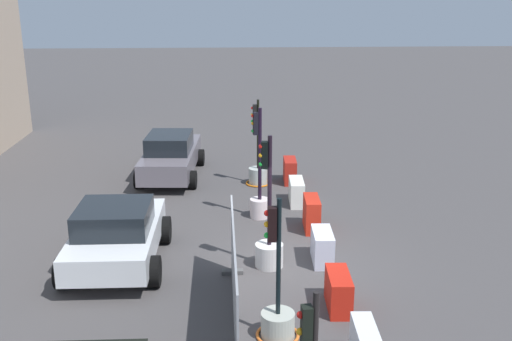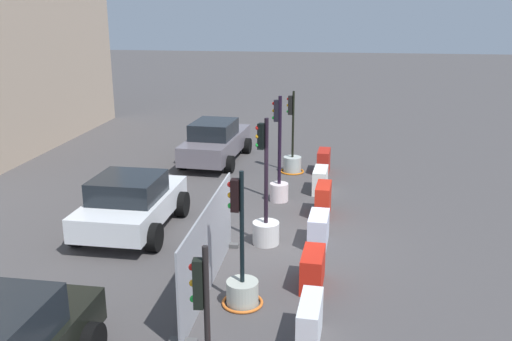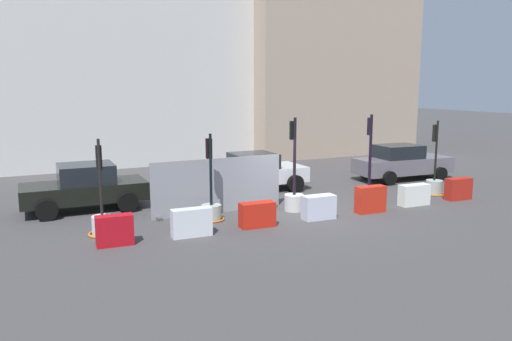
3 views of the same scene
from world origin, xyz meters
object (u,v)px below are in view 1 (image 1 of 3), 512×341
object	(u,v)px
traffic_light_2	(269,243)
construction_barrier_6	(290,171)
traffic_light_1	(277,315)
construction_barrier_4	(312,214)
car_grey_saloon	(171,155)
construction_barrier_3	(322,247)
car_white_van	(117,234)
traffic_light_3	(259,196)
construction_barrier_2	(338,291)
traffic_light_4	(258,172)
construction_barrier_5	(296,192)

from	to	relation	value
traffic_light_2	construction_barrier_6	bearing A→B (deg)	-11.02
traffic_light_1	construction_barrier_4	size ratio (longest dim) A/B	2.62
car_grey_saloon	construction_barrier_4	bearing A→B (deg)	-140.51
construction_barrier_3	car_grey_saloon	size ratio (longest dim) A/B	0.24
traffic_light_1	car_white_van	bearing A→B (deg)	46.60
traffic_light_3	construction_barrier_4	bearing A→B (deg)	-126.49
construction_barrier_2	car_grey_saloon	distance (m)	10.32
traffic_light_1	traffic_light_4	bearing A→B (deg)	-1.36
construction_barrier_5	construction_barrier_6	world-z (taller)	construction_barrier_6
traffic_light_3	construction_barrier_6	xyz separation A→B (m)	(3.23, -1.27, -0.25)
traffic_light_2	traffic_light_4	distance (m)	6.36
traffic_light_4	construction_barrier_4	size ratio (longest dim) A/B	2.75
construction_barrier_2	traffic_light_4	bearing A→B (deg)	7.75
traffic_light_2	construction_barrier_2	xyz separation A→B (m)	(-2.04, -1.28, -0.20)
traffic_light_2	construction_barrier_6	xyz separation A→B (m)	(6.47, -1.26, -0.18)
traffic_light_3	construction_barrier_2	size ratio (longest dim) A/B	2.93
traffic_light_2	construction_barrier_5	xyz separation A→B (m)	(4.32, -1.22, -0.21)
traffic_light_1	construction_barrier_5	size ratio (longest dim) A/B	2.39
car_grey_saloon	traffic_light_1	bearing A→B (deg)	-164.90
traffic_light_2	car_white_van	size ratio (longest dim) A/B	0.83
construction_barrier_6	traffic_light_4	bearing A→B (deg)	95.64
traffic_light_4	car_white_van	world-z (taller)	traffic_light_4
traffic_light_4	construction_barrier_4	bearing A→B (deg)	-163.45
construction_barrier_4	construction_barrier_5	world-z (taller)	construction_barrier_4
construction_barrier_6	traffic_light_3	bearing A→B (deg)	158.54
traffic_light_1	construction_barrier_3	distance (m)	3.49
traffic_light_2	construction_barrier_5	bearing A→B (deg)	-15.74
traffic_light_1	car_grey_saloon	distance (m)	10.79
traffic_light_2	car_white_van	world-z (taller)	traffic_light_2
traffic_light_1	construction_barrier_2	bearing A→B (deg)	-54.27
traffic_light_4	construction_barrier_6	xyz separation A→B (m)	(0.11, -1.12, -0.02)
car_grey_saloon	traffic_light_3	bearing A→B (deg)	-145.23
traffic_light_2	construction_barrier_3	bearing A→B (deg)	-82.84
traffic_light_1	construction_barrier_5	xyz separation A→B (m)	(7.34, -1.30, -0.08)
traffic_light_4	construction_barrier_3	bearing A→B (deg)	-169.20
car_white_van	car_grey_saloon	bearing A→B (deg)	-5.94
car_white_van	car_grey_saloon	size ratio (longest dim) A/B	0.84
construction_barrier_4	car_white_van	bearing A→B (deg)	110.69
construction_barrier_2	construction_barrier_4	world-z (taller)	construction_barrier_4
traffic_light_4	construction_barrier_3	distance (m)	6.31
traffic_light_2	construction_barrier_3	world-z (taller)	traffic_light_2
traffic_light_1	construction_barrier_5	distance (m)	7.45
construction_barrier_4	construction_barrier_3	bearing A→B (deg)	178.59
traffic_light_3	construction_barrier_6	bearing A→B (deg)	-21.46
construction_barrier_5	car_white_van	bearing A→B (deg)	129.45
traffic_light_2	construction_barrier_4	world-z (taller)	traffic_light_2
traffic_light_3	construction_barrier_3	world-z (taller)	traffic_light_3
traffic_light_2	car_white_van	bearing A→B (deg)	84.83
construction_barrier_3	construction_barrier_6	xyz separation A→B (m)	(6.30, 0.06, 0.02)
construction_barrier_4	car_grey_saloon	bearing A→B (deg)	39.49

